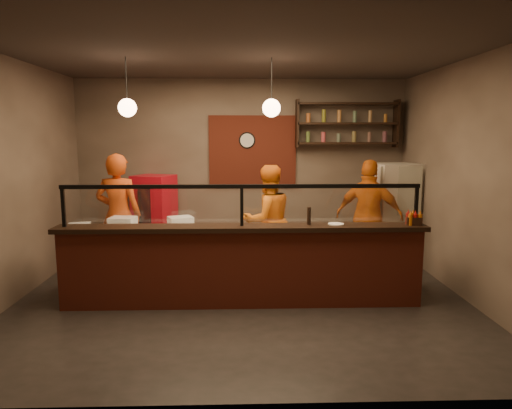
{
  "coord_description": "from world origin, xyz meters",
  "views": [
    {
      "loc": [
        0.0,
        -5.96,
        2.19
      ],
      "look_at": [
        0.2,
        0.3,
        1.24
      ],
      "focal_mm": 32.0,
      "sensor_mm": 36.0,
      "label": 1
    }
  ],
  "objects_px": {
    "fridge": "(393,213)",
    "red_cooler": "(155,217)",
    "wall_clock": "(247,140)",
    "pepper_mill": "(309,216)",
    "cook_right": "(369,216)",
    "condiment_caddy": "(414,221)",
    "cook_mid": "(268,220)",
    "pizza_dough": "(317,230)",
    "cook_left": "(119,215)"
  },
  "relations": [
    {
      "from": "fridge",
      "to": "red_cooler",
      "type": "relative_size",
      "value": 1.15
    },
    {
      "from": "wall_clock",
      "to": "red_cooler",
      "type": "distance_m",
      "value": 2.17
    },
    {
      "from": "pepper_mill",
      "to": "cook_right",
      "type": "bearing_deg",
      "value": 50.72
    },
    {
      "from": "red_cooler",
      "to": "pepper_mill",
      "type": "distance_m",
      "value": 3.44
    },
    {
      "from": "cook_right",
      "to": "condiment_caddy",
      "type": "distance_m",
      "value": 1.53
    },
    {
      "from": "cook_right",
      "to": "red_cooler",
      "type": "xyz_separation_m",
      "value": [
        -3.62,
        0.95,
        -0.16
      ]
    },
    {
      "from": "red_cooler",
      "to": "condiment_caddy",
      "type": "relative_size",
      "value": 8.12
    },
    {
      "from": "cook_mid",
      "to": "red_cooler",
      "type": "height_order",
      "value": "cook_mid"
    },
    {
      "from": "condiment_caddy",
      "to": "pepper_mill",
      "type": "distance_m",
      "value": 1.34
    },
    {
      "from": "cook_mid",
      "to": "pizza_dough",
      "type": "bearing_deg",
      "value": 103.01
    },
    {
      "from": "cook_right",
      "to": "pepper_mill",
      "type": "bearing_deg",
      "value": 75.11
    },
    {
      "from": "cook_left",
      "to": "fridge",
      "type": "distance_m",
      "value": 4.56
    },
    {
      "from": "cook_left",
      "to": "condiment_caddy",
      "type": "xyz_separation_m",
      "value": [
        4.12,
        -1.4,
        0.15
      ]
    },
    {
      "from": "cook_mid",
      "to": "pizza_dough",
      "type": "relative_size",
      "value": 3.22
    },
    {
      "from": "red_cooler",
      "to": "condiment_caddy",
      "type": "distance_m",
      "value": 4.51
    },
    {
      "from": "fridge",
      "to": "red_cooler",
      "type": "distance_m",
      "value": 4.19
    },
    {
      "from": "condiment_caddy",
      "to": "wall_clock",
      "type": "bearing_deg",
      "value": 127.24
    },
    {
      "from": "red_cooler",
      "to": "pizza_dough",
      "type": "xyz_separation_m",
      "value": [
        2.6,
        -2.0,
        0.16
      ]
    },
    {
      "from": "condiment_caddy",
      "to": "cook_mid",
      "type": "bearing_deg",
      "value": 142.99
    },
    {
      "from": "wall_clock",
      "to": "cook_right",
      "type": "bearing_deg",
      "value": -32.85
    },
    {
      "from": "wall_clock",
      "to": "pizza_dough",
      "type": "height_order",
      "value": "wall_clock"
    },
    {
      "from": "fridge",
      "to": "cook_right",
      "type": "bearing_deg",
      "value": -148.13
    },
    {
      "from": "condiment_caddy",
      "to": "pepper_mill",
      "type": "bearing_deg",
      "value": 178.04
    },
    {
      "from": "wall_clock",
      "to": "condiment_caddy",
      "type": "distance_m",
      "value": 3.61
    },
    {
      "from": "cook_right",
      "to": "pizza_dough",
      "type": "distance_m",
      "value": 1.46
    },
    {
      "from": "pizza_dough",
      "to": "cook_mid",
      "type": "bearing_deg",
      "value": 124.94
    },
    {
      "from": "condiment_caddy",
      "to": "pepper_mill",
      "type": "relative_size",
      "value": 0.81
    },
    {
      "from": "cook_mid",
      "to": "cook_right",
      "type": "xyz_separation_m",
      "value": [
        1.65,
        0.15,
        0.04
      ]
    },
    {
      "from": "cook_mid",
      "to": "cook_right",
      "type": "height_order",
      "value": "cook_right"
    },
    {
      "from": "cook_right",
      "to": "condiment_caddy",
      "type": "relative_size",
      "value": 9.88
    },
    {
      "from": "fridge",
      "to": "wall_clock",
      "type": "bearing_deg",
      "value": 153.01
    },
    {
      "from": "cook_mid",
      "to": "pizza_dough",
      "type": "height_order",
      "value": "cook_mid"
    },
    {
      "from": "pepper_mill",
      "to": "cook_mid",
      "type": "bearing_deg",
      "value": 109.16
    },
    {
      "from": "cook_left",
      "to": "red_cooler",
      "type": "xyz_separation_m",
      "value": [
        0.36,
        1.06,
        -0.22
      ]
    },
    {
      "from": "cook_left",
      "to": "fridge",
      "type": "xyz_separation_m",
      "value": [
        4.52,
        0.6,
        -0.1
      ]
    },
    {
      "from": "wall_clock",
      "to": "pizza_dough",
      "type": "bearing_deg",
      "value": -67.98
    },
    {
      "from": "cook_right",
      "to": "red_cooler",
      "type": "relative_size",
      "value": 1.22
    },
    {
      "from": "cook_mid",
      "to": "condiment_caddy",
      "type": "distance_m",
      "value": 2.26
    },
    {
      "from": "cook_right",
      "to": "pizza_dough",
      "type": "bearing_deg",
      "value": 70.56
    },
    {
      "from": "cook_mid",
      "to": "red_cooler",
      "type": "xyz_separation_m",
      "value": [
        -1.97,
        1.1,
        -0.13
      ]
    },
    {
      "from": "pizza_dough",
      "to": "pepper_mill",
      "type": "distance_m",
      "value": 0.51
    },
    {
      "from": "wall_clock",
      "to": "pizza_dough",
      "type": "relative_size",
      "value": 0.55
    },
    {
      "from": "wall_clock",
      "to": "fridge",
      "type": "height_order",
      "value": "wall_clock"
    },
    {
      "from": "wall_clock",
      "to": "red_cooler",
      "type": "bearing_deg",
      "value": -169.46
    },
    {
      "from": "red_cooler",
      "to": "pepper_mill",
      "type": "height_order",
      "value": "red_cooler"
    },
    {
      "from": "wall_clock",
      "to": "cook_right",
      "type": "height_order",
      "value": "wall_clock"
    },
    {
      "from": "pepper_mill",
      "to": "wall_clock",
      "type": "bearing_deg",
      "value": 105.58
    },
    {
      "from": "fridge",
      "to": "pepper_mill",
      "type": "xyz_separation_m",
      "value": [
        -1.74,
        -1.95,
        0.31
      ]
    },
    {
      "from": "cook_right",
      "to": "cook_left",
      "type": "bearing_deg",
      "value": 25.94
    },
    {
      "from": "red_cooler",
      "to": "wall_clock",
      "type": "bearing_deg",
      "value": 30.04
    }
  ]
}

